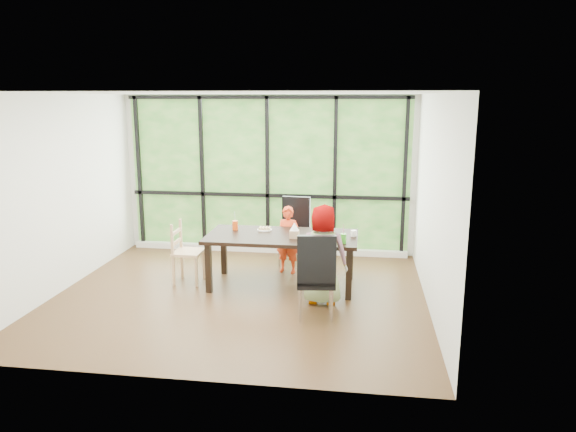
% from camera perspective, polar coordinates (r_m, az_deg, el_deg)
% --- Properties ---
extents(ground, '(5.00, 5.00, 0.00)m').
position_cam_1_polar(ground, '(7.40, -5.15, -8.47)').
color(ground, black).
rests_on(ground, ground).
extents(back_wall, '(5.00, 0.00, 5.00)m').
position_cam_1_polar(back_wall, '(9.21, -2.14, 4.43)').
color(back_wall, silver).
rests_on(back_wall, ground).
extents(foliage_backdrop, '(4.80, 0.02, 2.65)m').
position_cam_1_polar(foliage_backdrop, '(9.19, -2.16, 4.41)').
color(foliage_backdrop, '#25521D').
rests_on(foliage_backdrop, back_wall).
extents(window_mullions, '(4.80, 0.06, 2.65)m').
position_cam_1_polar(window_mullions, '(9.15, -2.21, 4.37)').
color(window_mullions, black).
rests_on(window_mullions, back_wall).
extents(window_sill, '(4.80, 0.12, 0.10)m').
position_cam_1_polar(window_sill, '(9.39, -2.18, -3.54)').
color(window_sill, silver).
rests_on(window_sill, ground).
extents(dining_table, '(2.16, 1.10, 0.75)m').
position_cam_1_polar(dining_table, '(7.64, -0.64, -4.76)').
color(dining_table, black).
rests_on(dining_table, ground).
extents(chair_window_leather, '(0.50, 0.50, 1.08)m').
position_cam_1_polar(chair_window_leather, '(8.57, 0.60, -1.70)').
color(chair_window_leather, black).
rests_on(chair_window_leather, ground).
extents(chair_interior_leather, '(0.51, 0.51, 1.08)m').
position_cam_1_polar(chair_interior_leather, '(6.56, 2.99, -6.23)').
color(chair_interior_leather, black).
rests_on(chair_interior_leather, ground).
extents(chair_end_beech, '(0.40, 0.42, 0.90)m').
position_cam_1_polar(chair_end_beech, '(7.91, -10.58, -3.82)').
color(chair_end_beech, tan).
rests_on(chair_end_beech, ground).
extents(child_toddler, '(0.42, 0.32, 1.04)m').
position_cam_1_polar(child_toddler, '(8.19, 0.01, -2.54)').
color(child_toddler, red).
rests_on(child_toddler, ground).
extents(child_older, '(0.65, 0.43, 1.31)m').
position_cam_1_polar(child_older, '(6.95, 3.77, -4.14)').
color(child_older, gray).
rests_on(child_older, ground).
extents(placemat, '(0.51, 0.38, 0.01)m').
position_cam_1_polar(placemat, '(7.25, 3.61, -2.64)').
color(placemat, tan).
rests_on(placemat, dining_table).
extents(plate_far, '(0.22, 0.22, 0.01)m').
position_cam_1_polar(plate_far, '(7.81, -2.52, -1.48)').
color(plate_far, white).
rests_on(plate_far, dining_table).
extents(plate_near, '(0.23, 0.23, 0.01)m').
position_cam_1_polar(plate_near, '(7.25, 3.68, -2.59)').
color(plate_near, white).
rests_on(plate_near, dining_table).
extents(orange_cup, '(0.09, 0.09, 0.13)m').
position_cam_1_polar(orange_cup, '(7.86, -5.66, -0.99)').
color(orange_cup, '#DF4B12').
rests_on(orange_cup, dining_table).
extents(green_cup, '(0.08, 0.08, 0.13)m').
position_cam_1_polar(green_cup, '(7.14, 5.92, -2.40)').
color(green_cup, green).
rests_on(green_cup, dining_table).
extents(white_mug, '(0.08, 0.08, 0.08)m').
position_cam_1_polar(white_mug, '(7.52, 7.00, -1.84)').
color(white_mug, white).
rests_on(white_mug, dining_table).
extents(tissue_box, '(0.13, 0.13, 0.11)m').
position_cam_1_polar(tissue_box, '(7.37, 0.68, -1.94)').
color(tissue_box, tan).
rests_on(tissue_box, dining_table).
extents(crepe_rolls_far, '(0.20, 0.12, 0.04)m').
position_cam_1_polar(crepe_rolls_far, '(7.81, -2.52, -1.30)').
color(crepe_rolls_far, tan).
rests_on(crepe_rolls_far, plate_far).
extents(crepe_rolls_near, '(0.15, 0.12, 0.04)m').
position_cam_1_polar(crepe_rolls_near, '(7.25, 3.68, -2.40)').
color(crepe_rolls_near, tan).
rests_on(crepe_rolls_near, plate_near).
extents(straw_white, '(0.01, 0.04, 0.20)m').
position_cam_1_polar(straw_white, '(7.84, -5.68, -0.23)').
color(straw_white, white).
rests_on(straw_white, orange_cup).
extents(straw_pink, '(0.01, 0.04, 0.20)m').
position_cam_1_polar(straw_pink, '(7.12, 5.94, -1.59)').
color(straw_pink, pink).
rests_on(straw_pink, green_cup).
extents(tissue, '(0.12, 0.12, 0.11)m').
position_cam_1_polar(tissue, '(7.35, 0.68, -1.12)').
color(tissue, white).
rests_on(tissue, tissue_box).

